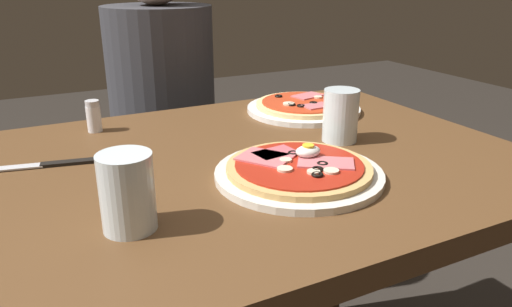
# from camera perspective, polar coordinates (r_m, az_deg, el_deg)

# --- Properties ---
(dining_table) EXTENTS (1.18, 0.76, 0.76)m
(dining_table) POSITION_cam_1_polar(r_m,az_deg,el_deg) (0.92, -5.81, -8.68)
(dining_table) COLOR brown
(dining_table) RESTS_ON ground
(pizza_foreground) EXTENTS (0.28, 0.28, 0.05)m
(pizza_foreground) POSITION_cam_1_polar(r_m,az_deg,el_deg) (0.81, 5.02, -1.98)
(pizza_foreground) COLOR silver
(pizza_foreground) RESTS_ON dining_table
(pizza_across_left) EXTENTS (0.27, 0.27, 0.03)m
(pizza_across_left) POSITION_cam_1_polar(r_m,az_deg,el_deg) (1.19, 5.59, 5.44)
(pizza_across_left) COLOR white
(pizza_across_left) RESTS_ON dining_table
(water_glass_near) EXTENTS (0.07, 0.07, 0.10)m
(water_glass_near) POSITION_cam_1_polar(r_m,az_deg,el_deg) (0.66, -14.75, -4.95)
(water_glass_near) COLOR silver
(water_glass_near) RESTS_ON dining_table
(water_glass_far) EXTENTS (0.07, 0.07, 0.10)m
(water_glass_far) POSITION_cam_1_polar(r_m,az_deg,el_deg) (0.98, 9.75, 4.01)
(water_glass_far) COLOR silver
(water_glass_far) RESTS_ON dining_table
(knife) EXTENTS (0.19, 0.06, 0.01)m
(knife) POSITION_cam_1_polar(r_m,az_deg,el_deg) (0.93, -23.48, -1.22)
(knife) COLOR silver
(knife) RESTS_ON dining_table
(salt_shaker) EXTENTS (0.03, 0.03, 0.07)m
(salt_shaker) POSITION_cam_1_polar(r_m,az_deg,el_deg) (1.08, -18.44, 4.15)
(salt_shaker) COLOR white
(salt_shaker) RESTS_ON dining_table
(diner_person) EXTENTS (0.32, 0.32, 1.18)m
(diner_person) POSITION_cam_1_polar(r_m,az_deg,el_deg) (1.58, -10.51, 1.30)
(diner_person) COLOR black
(diner_person) RESTS_ON ground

